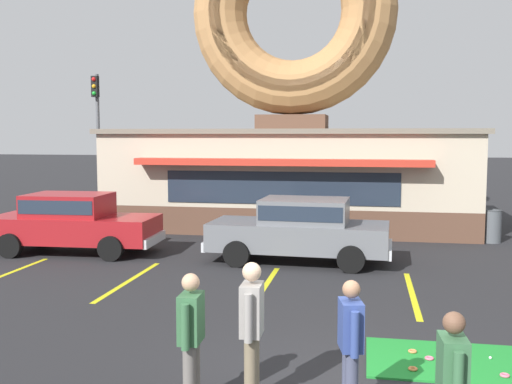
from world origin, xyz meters
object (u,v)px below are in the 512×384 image
(car_red, at_px, (72,221))
(pedestrian_blue_sweater_man, at_px, (252,326))
(trash_bin, at_px, (491,226))
(traffic_light_pole, at_px, (97,122))
(pedestrian_hooded_kid, at_px, (351,341))
(pedestrian_clipboard_woman, at_px, (191,334))
(golf_ball, at_px, (490,358))
(car_grey, at_px, (301,228))

(car_red, relative_size, pedestrian_blue_sweater_man, 2.72)
(car_red, bearing_deg, trash_bin, 17.87)
(traffic_light_pole, bearing_deg, pedestrian_hooded_kid, -57.43)
(pedestrian_blue_sweater_man, distance_m, pedestrian_hooded_kid, 1.16)
(pedestrian_blue_sweater_man, bearing_deg, pedestrian_clipboard_woman, -162.35)
(pedestrian_hooded_kid, height_order, traffic_light_pole, traffic_light_pole)
(golf_ball, distance_m, pedestrian_clipboard_woman, 4.37)
(car_red, relative_size, pedestrian_hooded_kid, 2.98)
(trash_bin, bearing_deg, pedestrian_blue_sweater_man, -112.93)
(pedestrian_hooded_kid, height_order, pedestrian_clipboard_woman, pedestrian_clipboard_woman)
(traffic_light_pole, bearing_deg, golf_ball, -50.09)
(golf_ball, height_order, pedestrian_clipboard_woman, pedestrian_clipboard_woman)
(trash_bin, bearing_deg, pedestrian_hooded_kid, -107.92)
(trash_bin, xyz_separation_m, traffic_light_pole, (-15.29, 6.17, 3.21))
(golf_ball, xyz_separation_m, pedestrian_hooded_kid, (-1.91, -1.96, 0.80))
(car_red, relative_size, pedestrian_clipboard_woman, 2.90)
(car_grey, relative_size, pedestrian_clipboard_woman, 2.91)
(golf_ball, distance_m, pedestrian_blue_sweater_man, 3.71)
(golf_ball, bearing_deg, pedestrian_blue_sweater_man, -148.14)
(trash_bin, bearing_deg, car_red, -162.13)
(pedestrian_blue_sweater_man, xyz_separation_m, trash_bin, (4.97, 11.74, -0.45))
(pedestrian_blue_sweater_man, xyz_separation_m, traffic_light_pole, (-10.32, 17.90, 2.76))
(car_red, bearing_deg, pedestrian_clipboard_woman, -55.01)
(pedestrian_hooded_kid, relative_size, pedestrian_clipboard_woman, 0.98)
(trash_bin, bearing_deg, car_grey, -144.23)
(pedestrian_hooded_kid, distance_m, traffic_light_pole, 21.50)
(pedestrian_blue_sweater_man, xyz_separation_m, pedestrian_hooded_kid, (1.15, -0.06, -0.09))
(car_red, height_order, pedestrian_blue_sweater_man, pedestrian_blue_sweater_man)
(trash_bin, bearing_deg, traffic_light_pole, 158.04)
(car_grey, bearing_deg, golf_ball, -61.06)
(car_grey, relative_size, pedestrian_blue_sweater_man, 2.72)
(car_red, distance_m, trash_bin, 12.02)
(golf_ball, bearing_deg, traffic_light_pole, 129.91)
(golf_ball, xyz_separation_m, car_red, (-9.52, 6.15, 0.82))
(pedestrian_clipboard_woman, distance_m, trash_bin, 13.22)
(pedestrian_hooded_kid, distance_m, pedestrian_clipboard_woman, 1.83)
(car_grey, height_order, pedestrian_blue_sweater_man, pedestrian_blue_sweater_man)
(pedestrian_clipboard_woman, height_order, traffic_light_pole, traffic_light_pole)
(car_red, distance_m, pedestrian_hooded_kid, 11.12)
(pedestrian_blue_sweater_man, bearing_deg, golf_ball, 31.86)
(golf_ball, distance_m, car_grey, 6.96)
(car_grey, xyz_separation_m, pedestrian_clipboard_woman, (-0.39, -8.17, 0.00))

